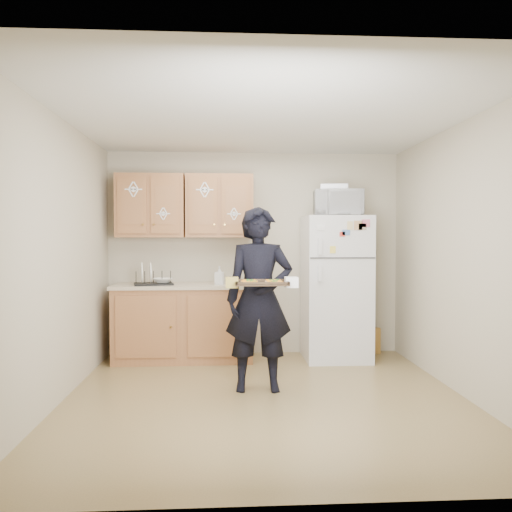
% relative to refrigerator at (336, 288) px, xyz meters
% --- Properties ---
extents(floor, '(3.60, 3.60, 0.00)m').
position_rel_refrigerator_xyz_m(floor, '(-0.95, -1.43, -0.85)').
color(floor, brown).
rests_on(floor, ground).
extents(ceiling, '(3.60, 3.60, 0.00)m').
position_rel_refrigerator_xyz_m(ceiling, '(-0.95, -1.43, 1.65)').
color(ceiling, silver).
rests_on(ceiling, wall_back).
extents(wall_back, '(3.60, 0.04, 2.50)m').
position_rel_refrigerator_xyz_m(wall_back, '(-0.95, 0.37, 0.40)').
color(wall_back, '#B4A992').
rests_on(wall_back, floor).
extents(wall_front, '(3.60, 0.04, 2.50)m').
position_rel_refrigerator_xyz_m(wall_front, '(-0.95, -3.23, 0.40)').
color(wall_front, '#B4A992').
rests_on(wall_front, floor).
extents(wall_left, '(0.04, 3.60, 2.50)m').
position_rel_refrigerator_xyz_m(wall_left, '(-2.75, -1.43, 0.40)').
color(wall_left, '#B4A992').
rests_on(wall_left, floor).
extents(wall_right, '(0.04, 3.60, 2.50)m').
position_rel_refrigerator_xyz_m(wall_right, '(0.85, -1.43, 0.40)').
color(wall_right, '#B4A992').
rests_on(wall_right, floor).
extents(refrigerator, '(0.75, 0.70, 1.70)m').
position_rel_refrigerator_xyz_m(refrigerator, '(0.00, 0.00, 0.00)').
color(refrigerator, silver).
rests_on(refrigerator, floor).
extents(base_cabinet, '(1.60, 0.60, 0.86)m').
position_rel_refrigerator_xyz_m(base_cabinet, '(-1.80, 0.05, -0.42)').
color(base_cabinet, brown).
rests_on(base_cabinet, floor).
extents(countertop, '(1.64, 0.64, 0.04)m').
position_rel_refrigerator_xyz_m(countertop, '(-1.80, 0.05, 0.03)').
color(countertop, tan).
rests_on(countertop, base_cabinet).
extents(upper_cab_left, '(0.80, 0.33, 0.75)m').
position_rel_refrigerator_xyz_m(upper_cab_left, '(-2.20, 0.18, 0.98)').
color(upper_cab_left, brown).
rests_on(upper_cab_left, wall_back).
extents(upper_cab_right, '(0.80, 0.33, 0.75)m').
position_rel_refrigerator_xyz_m(upper_cab_right, '(-1.38, 0.18, 0.98)').
color(upper_cab_right, brown).
rests_on(upper_cab_right, wall_back).
extents(cereal_box, '(0.20, 0.07, 0.32)m').
position_rel_refrigerator_xyz_m(cereal_box, '(0.52, 0.24, -0.69)').
color(cereal_box, '#D8CA4C').
rests_on(cereal_box, floor).
extents(person, '(0.64, 0.42, 1.73)m').
position_rel_refrigerator_xyz_m(person, '(-0.99, -1.17, 0.02)').
color(person, black).
rests_on(person, floor).
extents(baking_tray, '(0.47, 0.35, 0.04)m').
position_rel_refrigerator_xyz_m(baking_tray, '(-0.99, -1.47, 0.19)').
color(baking_tray, black).
rests_on(baking_tray, person).
extents(pizza_front_left, '(0.15, 0.15, 0.02)m').
position_rel_refrigerator_xyz_m(pizza_front_left, '(-1.10, -1.55, 0.21)').
color(pizza_front_left, orange).
rests_on(pizza_front_left, baking_tray).
extents(pizza_front_right, '(0.15, 0.15, 0.02)m').
position_rel_refrigerator_xyz_m(pizza_front_right, '(-0.88, -1.55, 0.21)').
color(pizza_front_right, orange).
rests_on(pizza_front_right, baking_tray).
extents(pizza_back_left, '(0.15, 0.15, 0.02)m').
position_rel_refrigerator_xyz_m(pizza_back_left, '(-1.09, -1.39, 0.21)').
color(pizza_back_left, orange).
rests_on(pizza_back_left, baking_tray).
extents(pizza_back_right, '(0.15, 0.15, 0.02)m').
position_rel_refrigerator_xyz_m(pizza_back_right, '(-0.88, -1.40, 0.21)').
color(pizza_back_right, orange).
rests_on(pizza_back_right, baking_tray).
extents(microwave, '(0.58, 0.41, 0.30)m').
position_rel_refrigerator_xyz_m(microwave, '(0.01, -0.05, 1.00)').
color(microwave, silver).
rests_on(microwave, refrigerator).
extents(foil_pan, '(0.35, 0.27, 0.07)m').
position_rel_refrigerator_xyz_m(foil_pan, '(-0.03, -0.02, 1.19)').
color(foil_pan, silver).
rests_on(foil_pan, microwave).
extents(dish_rack, '(0.50, 0.41, 0.18)m').
position_rel_refrigerator_xyz_m(dish_rack, '(-2.15, -0.01, 0.14)').
color(dish_rack, black).
rests_on(dish_rack, countertop).
extents(bowl, '(0.26, 0.26, 0.05)m').
position_rel_refrigerator_xyz_m(bowl, '(-2.04, -0.01, 0.10)').
color(bowl, white).
rests_on(bowl, dish_rack).
extents(soap_bottle, '(0.11, 0.12, 0.21)m').
position_rel_refrigerator_xyz_m(soap_bottle, '(-1.38, -0.02, 0.16)').
color(soap_bottle, silver).
rests_on(soap_bottle, countertop).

